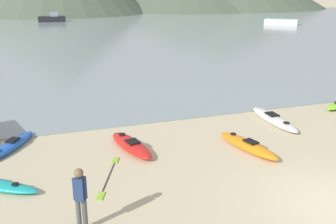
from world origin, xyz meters
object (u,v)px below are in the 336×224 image
kayak_on_sand_1 (248,145)px  loose_paddle (109,177)px  kayak_on_sand_3 (274,119)px  moored_boat_1 (52,18)px  kayak_on_sand_5 (11,145)px  person_near_foreground (80,196)px  moored_boat_0 (281,22)px  kayak_on_sand_4 (131,145)px

kayak_on_sand_1 → loose_paddle: (-5.06, -0.41, -0.17)m
kayak_on_sand_3 → moored_boat_1: 52.97m
kayak_on_sand_5 → person_near_foreground: 6.10m
kayak_on_sand_3 → moored_boat_0: moored_boat_0 is taller
kayak_on_sand_3 → kayak_on_sand_1: bearing=-138.9°
kayak_on_sand_3 → person_near_foreground: person_near_foreground is taller
kayak_on_sand_4 → kayak_on_sand_5: kayak_on_sand_4 is taller
kayak_on_sand_4 → person_near_foreground: (-2.28, -4.35, 0.76)m
kayak_on_sand_1 → person_near_foreground: size_ratio=1.80×
kayak_on_sand_1 → kayak_on_sand_5: 8.44m
kayak_on_sand_3 → moored_boat_1: bearing=96.4°
kayak_on_sand_1 → kayak_on_sand_4: bearing=159.8°
kayak_on_sand_1 → person_near_foreground: 6.86m
kayak_on_sand_5 → moored_boat_1: 52.22m
kayak_on_sand_1 → moored_boat_0: 48.01m
moored_boat_0 → loose_paddle: bearing=-130.2°
moored_boat_0 → person_near_foreground: bearing=-129.4°
kayak_on_sand_1 → kayak_on_sand_3: size_ratio=0.85×
kayak_on_sand_3 → person_near_foreground: 10.18m
kayak_on_sand_3 → kayak_on_sand_5: 10.53m
kayak_on_sand_3 → loose_paddle: (-7.63, -2.66, -0.13)m
kayak_on_sand_4 → moored_boat_1: (0.59, 53.46, 0.39)m
kayak_on_sand_4 → moored_boat_1: 53.46m
kayak_on_sand_4 → kayak_on_sand_1: bearing=-20.2°
kayak_on_sand_5 → moored_boat_1: bearing=84.9°
kayak_on_sand_3 → moored_boat_0: 44.69m
kayak_on_sand_4 → moored_boat_1: size_ratio=0.66×
moored_boat_0 → loose_paddle: (-33.23, -39.29, -0.41)m
kayak_on_sand_4 → person_near_foreground: person_near_foreground is taller
moored_boat_1 → loose_paddle: (-1.76, -55.30, -0.54)m
kayak_on_sand_3 → kayak_on_sand_4: (-6.46, -0.81, 0.02)m
kayak_on_sand_4 → moored_boat_1: bearing=89.4°
kayak_on_sand_1 → kayak_on_sand_3: (2.57, 2.25, -0.03)m
moored_boat_0 → kayak_on_sand_4: bearing=-130.6°
kayak_on_sand_5 → loose_paddle: (2.88, -3.29, -0.12)m
kayak_on_sand_3 → loose_paddle: size_ratio=1.29×
kayak_on_sand_5 → moored_boat_0: bearing=44.9°
loose_paddle → kayak_on_sand_3: bearing=19.2°
kayak_on_sand_3 → loose_paddle: 8.09m
kayak_on_sand_1 → kayak_on_sand_4: (-3.89, 1.43, -0.02)m
kayak_on_sand_5 → kayak_on_sand_1: bearing=-19.9°
kayak_on_sand_3 → moored_boat_0: (25.60, 36.63, 0.28)m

